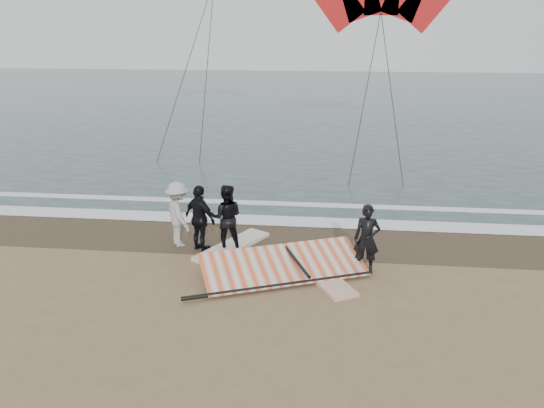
# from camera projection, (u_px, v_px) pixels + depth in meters

# --- Properties ---
(ground) EXTENTS (120.00, 120.00, 0.00)m
(ground) POSITION_uv_depth(u_px,v_px,m) (242.00, 317.00, 11.56)
(ground) COLOR #8C704C
(ground) RESTS_ON ground
(sea) EXTENTS (120.00, 54.00, 0.02)m
(sea) POSITION_uv_depth(u_px,v_px,m) (307.00, 101.00, 42.57)
(sea) COLOR #233838
(sea) RESTS_ON ground
(wet_sand) EXTENTS (120.00, 2.80, 0.01)m
(wet_sand) POSITION_uv_depth(u_px,v_px,m) (266.00, 238.00, 15.79)
(wet_sand) COLOR #4C3D2B
(wet_sand) RESTS_ON ground
(foam_near) EXTENTS (120.00, 0.90, 0.01)m
(foam_near) POSITION_uv_depth(u_px,v_px,m) (271.00, 220.00, 17.10)
(foam_near) COLOR white
(foam_near) RESTS_ON sea
(foam_far) EXTENTS (120.00, 0.45, 0.01)m
(foam_far) POSITION_uv_depth(u_px,v_px,m) (276.00, 203.00, 18.70)
(foam_far) COLOR white
(foam_far) RESTS_ON sea
(man_main) EXTENTS (0.71, 0.52, 1.80)m
(man_main) POSITION_uv_depth(u_px,v_px,m) (367.00, 239.00, 13.41)
(man_main) COLOR black
(man_main) RESTS_ON ground
(board_white) EXTENTS (1.74, 2.39, 0.09)m
(board_white) POSITION_uv_depth(u_px,v_px,m) (323.00, 276.00, 13.31)
(board_white) COLOR silver
(board_white) RESTS_ON ground
(board_cream) EXTENTS (1.92, 2.63, 0.11)m
(board_cream) POSITION_uv_depth(u_px,v_px,m) (232.00, 246.00, 15.07)
(board_cream) COLOR silver
(board_cream) RESTS_ON ground
(trio_cluster) EXTENTS (2.53, 1.50, 1.90)m
(trio_cluster) POSITION_uv_depth(u_px,v_px,m) (199.00, 216.00, 14.83)
(trio_cluster) COLOR black
(trio_cluster) RESTS_ON ground
(sail_rig) EXTENTS (4.46, 3.24, 0.52)m
(sail_rig) POSITION_uv_depth(u_px,v_px,m) (281.00, 265.00, 13.56)
(sail_rig) COLOR black
(sail_rig) RESTS_ON ground
(kite_red) EXTENTS (7.25, 4.09, 10.39)m
(kite_red) POSITION_uv_depth(u_px,v_px,m) (381.00, 5.00, 25.84)
(kite_red) COLOR red
(kite_red) RESTS_ON ground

